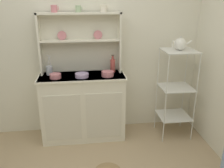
{
  "coord_description": "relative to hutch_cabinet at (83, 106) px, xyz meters",
  "views": [
    {
      "loc": [
        0.02,
        -1.58,
        1.81
      ],
      "look_at": [
        0.37,
        1.12,
        0.82
      ],
      "focal_mm": 39.24,
      "sensor_mm": 36.0,
      "label": 1
    }
  ],
  "objects": [
    {
      "name": "porcelain_teapot",
      "position": [
        1.21,
        -0.1,
        0.81
      ],
      "size": [
        0.24,
        0.15,
        0.17
      ],
      "color": "white",
      "rests_on": "bakers_rack"
    },
    {
      "name": "hutch_cabinet",
      "position": [
        0.0,
        0.0,
        0.0
      ],
      "size": [
        1.09,
        0.45,
        0.87
      ],
      "color": "silver",
      "rests_on": "ground"
    },
    {
      "name": "jam_bottle",
      "position": [
        0.4,
        0.09,
        0.51
      ],
      "size": [
        0.06,
        0.06,
        0.23
      ],
      "color": "#B74C47",
      "rests_on": "hutch_cabinet"
    },
    {
      "name": "bakers_rack",
      "position": [
        1.21,
        -0.1,
        0.28
      ],
      "size": [
        0.41,
        0.39,
        1.18
      ],
      "color": "silver",
      "rests_on": "ground"
    },
    {
      "name": "cup_sage_1",
      "position": [
        -0.01,
        0.12,
        1.22
      ],
      "size": [
        0.08,
        0.07,
        0.08
      ],
      "color": "#9EB78E",
      "rests_on": "hutch_shelf_unit"
    },
    {
      "name": "bowl_cream_small",
      "position": [
        0.32,
        -0.07,
        0.45
      ],
      "size": [
        0.15,
        0.15,
        0.06
      ],
      "primitive_type": "cylinder",
      "color": "#D17A84",
      "rests_on": "hutch_cabinet"
    },
    {
      "name": "bowl_mixing_large",
      "position": [
        -0.32,
        -0.07,
        0.45
      ],
      "size": [
        0.14,
        0.14,
        0.06
      ],
      "primitive_type": "cylinder",
      "color": "#D17A84",
      "rests_on": "hutch_cabinet"
    },
    {
      "name": "cup_rose_0",
      "position": [
        -0.29,
        0.12,
        1.22
      ],
      "size": [
        0.09,
        0.07,
        0.08
      ],
      "color": "#D17A84",
      "rests_on": "hutch_shelf_unit"
    },
    {
      "name": "wall_back",
      "position": [
        -0.02,
        0.26,
        0.8
      ],
      "size": [
        3.84,
        0.05,
        2.5
      ],
      "primitive_type": "cube",
      "color": "silver",
      "rests_on": "ground"
    },
    {
      "name": "cup_cream_2",
      "position": [
        0.29,
        0.12,
        1.22
      ],
      "size": [
        0.09,
        0.07,
        0.08
      ],
      "color": "silver",
      "rests_on": "hutch_shelf_unit"
    },
    {
      "name": "hutch_shelf_unit",
      "position": [
        0.0,
        0.16,
        0.86
      ],
      "size": [
        1.01,
        0.18,
        0.76
      ],
      "color": "silver",
      "rests_on": "hutch_cabinet"
    },
    {
      "name": "bowl_floral_medium",
      "position": [
        0.0,
        -0.07,
        0.45
      ],
      "size": [
        0.17,
        0.17,
        0.05
      ],
      "primitive_type": "cylinder",
      "color": "#B79ECC",
      "rests_on": "hutch_cabinet"
    },
    {
      "name": "utensil_jar",
      "position": [
        -0.4,
        0.08,
        0.48
      ],
      "size": [
        0.08,
        0.08,
        0.25
      ],
      "color": "#B2B7C6",
      "rests_on": "hutch_cabinet"
    }
  ]
}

